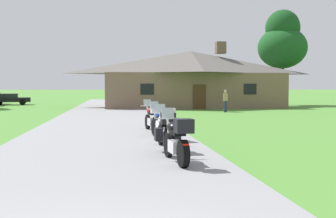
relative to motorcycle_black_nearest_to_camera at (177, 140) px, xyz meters
name	(u,v)px	position (x,y,z in m)	size (l,w,h in m)	color
ground_plane	(108,121)	(-1.86, 13.74, -0.62)	(500.00, 500.00, 0.00)	#4C8433
asphalt_driveway	(108,123)	(-1.86, 11.74, -0.59)	(6.40, 80.00, 0.06)	gray
motorcycle_black_nearest_to_camera	(177,140)	(0.00, 0.00, 0.00)	(0.71, 2.08, 1.30)	black
motorcycle_white_second_in_row	(165,131)	(-0.02, 2.20, -0.01)	(0.74, 2.08, 1.30)	black
motorcycle_blue_third_in_row	(163,124)	(0.22, 4.66, -0.01)	(1.01, 2.06, 1.30)	black
motorcycle_red_farthest_in_row	(152,118)	(0.06, 7.25, 0.00)	(0.77, 2.08, 1.30)	black
stone_lodge	(191,78)	(5.60, 28.49, 2.08)	(16.73, 8.53, 6.14)	brown
bystander_tan_shirt_near_lodge	(225,100)	(6.74, 20.36, 0.33)	(0.39, 0.46, 1.69)	navy
tree_right_of_lodge	(282,42)	(15.73, 31.35, 5.91)	(5.03, 5.03, 9.84)	#422D19
parked_black_sedan_far_left	(9,99)	(-12.51, 35.50, 0.02)	(4.46, 2.55, 1.20)	black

